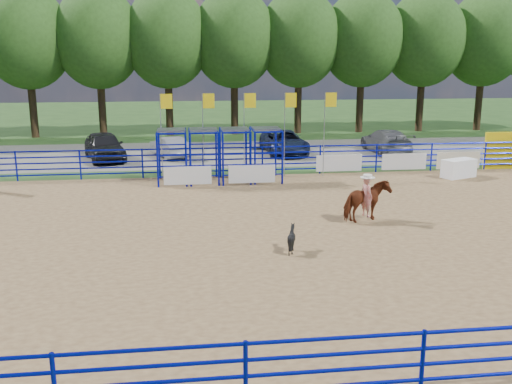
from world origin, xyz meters
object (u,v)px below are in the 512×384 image
Objects in this scene: car_a at (104,146)px; car_b at (169,147)px; car_c at (284,142)px; horse_and_rider at (367,198)px; announcer_table at (459,168)px; car_d at (386,141)px; calf at (292,239)px.

car_a is 3.77m from car_b.
car_c is (7.07, 0.39, 0.09)m from car_b.
horse_and_rider is 18.18m from car_a.
car_c is at bearing 132.10° from announcer_table.
car_c is at bearing 91.51° from horse_and_rider.
horse_and_rider is at bearing 94.96° from car_b.
horse_and_rider reaches higher than car_b.
car_a is 0.95× the size of car_d.
car_d reaches higher than car_b.
car_b is at bearing -19.68° from calf.
calf is 0.22× the size of car_b.
announcer_table is at bearing 129.82° from car_b.
horse_and_rider is 3.03× the size of calf.
car_a is at bearing 128.05° from horse_and_rider.
calf is 0.16× the size of car_d.
announcer_table is 0.36× the size of car_a.
horse_and_rider is at bearing -91.45° from car_c.
horse_and_rider is 0.66× the size of car_b.
car_c is at bearing 161.35° from car_b.
calf is 0.17× the size of car_a.
calf is at bearing -81.91° from car_a.
calf is 18.37m from car_c.
car_d reaches higher than calf.
horse_and_rider reaches higher than calf.
announcer_table is 0.34× the size of car_d.
car_c is (-0.40, 15.19, -0.18)m from horse_and_rider.
horse_and_rider is at bearing 67.31° from car_d.
car_d is at bearing -60.65° from calf.
car_c reaches higher than announcer_table.
horse_and_rider is 0.52× the size of car_a.
car_a reaches higher than car_d.
car_d is at bearing -6.59° from car_c.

